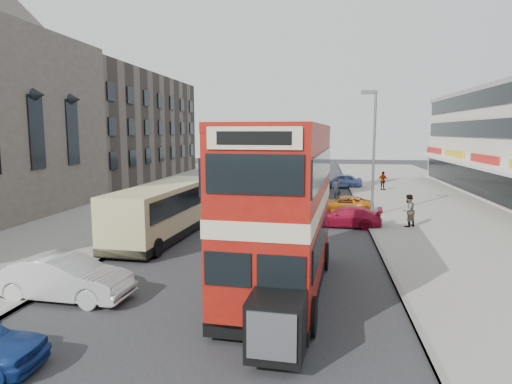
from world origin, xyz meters
The scene contains 18 objects.
ground centered at (0.00, 0.00, 0.00)m, with size 160.00×160.00×0.00m, color #28282B.
road_surface centered at (0.00, 20.00, 0.01)m, with size 12.00×90.00×0.01m, color #28282B.
pavement_right centered at (12.00, 20.00, 0.07)m, with size 12.00×90.00×0.15m, color gray.
pavement_left centered at (-12.00, 20.00, 0.07)m, with size 12.00×90.00×0.15m, color gray.
kerb_left centered at (-6.10, 20.00, 0.07)m, with size 0.20×90.00×0.16m, color gray.
kerb_right centered at (6.10, 20.00, 0.07)m, with size 0.20×90.00×0.16m, color gray.
brick_terrace centered at (-22.00, 38.00, 6.00)m, with size 14.00×28.00×12.00m, color #66594C.
street_lamp centered at (6.52, 18.00, 4.78)m, with size 1.00×0.20×8.12m.
bus_main centered at (2.00, 3.81, 2.95)m, with size 3.37×10.32×5.60m.
bus_second centered at (1.88, 28.85, 2.76)m, with size 3.39×9.58×5.24m.
coach centered at (-4.78, 10.98, 1.52)m, with size 3.09×9.89×2.58m.
car_left_front centered at (-5.05, 2.00, 0.74)m, with size 1.58×4.52×1.49m, color beige.
car_right_a centered at (4.77, 14.97, 0.60)m, with size 1.69×4.17×1.21m, color #A6102E.
car_right_b centered at (4.81, 19.66, 0.58)m, with size 1.92×4.16×1.16m, color orange.
car_right_c centered at (5.20, 33.39, 0.71)m, with size 1.68×4.16×1.42m, color #6387C7.
pedestrian_near centered at (8.27, 14.85, 1.10)m, with size 0.70×0.47×1.89m, color gray.
pedestrian_far centered at (8.99, 31.37, 1.02)m, with size 1.01×0.42×1.73m, color gray.
cyclist centered at (4.47, 22.42, 0.81)m, with size 0.70×1.59×2.24m.
Camera 1 is at (3.33, -11.18, 5.55)m, focal length 31.28 mm.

